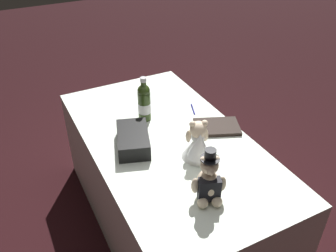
{
  "coord_description": "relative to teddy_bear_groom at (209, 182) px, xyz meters",
  "views": [
    {
      "loc": [
        1.58,
        -0.8,
        2.0
      ],
      "look_at": [
        0.0,
        0.0,
        0.8
      ],
      "focal_mm": 38.42,
      "sensor_mm": 36.0,
      "label": 1
    }
  ],
  "objects": [
    {
      "name": "ground_plane",
      "position": [
        -0.53,
        0.05,
        -0.81
      ],
      "size": [
        12.0,
        12.0,
        0.0
      ],
      "primitive_type": "plane",
      "color": "black"
    },
    {
      "name": "reception_table",
      "position": [
        -0.53,
        0.05,
        -0.46
      ],
      "size": [
        1.7,
        0.92,
        0.7
      ],
      "primitive_type": "cube",
      "color": "white",
      "rests_on": "ground_plane"
    },
    {
      "name": "teddy_bear_groom",
      "position": [
        0.0,
        0.0,
        0.0
      ],
      "size": [
        0.16,
        0.16,
        0.29
      ],
      "color": "beige",
      "rests_on": "reception_table"
    },
    {
      "name": "teddy_bear_bride",
      "position": [
        -0.29,
        0.12,
        -0.0
      ],
      "size": [
        0.23,
        0.2,
        0.24
      ],
      "color": "white",
      "rests_on": "reception_table"
    },
    {
      "name": "champagne_bottle",
      "position": [
        -0.8,
        0.02,
        0.02
      ],
      "size": [
        0.08,
        0.08,
        0.3
      ],
      "color": "#2A3E15",
      "rests_on": "reception_table"
    },
    {
      "name": "signing_pen",
      "position": [
        -0.77,
        0.36,
        -0.1
      ],
      "size": [
        0.14,
        0.06,
        0.01
      ],
      "color": "navy",
      "rests_on": "reception_table"
    },
    {
      "name": "gift_case_black",
      "position": [
        -0.56,
        -0.16,
        -0.06
      ],
      "size": [
        0.35,
        0.27,
        0.1
      ],
      "color": "black",
      "rests_on": "reception_table"
    },
    {
      "name": "guestbook",
      "position": [
        -0.49,
        0.38,
        -0.1
      ],
      "size": [
        0.29,
        0.33,
        0.02
      ],
      "primitive_type": "cube",
      "rotation": [
        0.0,
        0.0,
        -0.4
      ],
      "color": "black",
      "rests_on": "reception_table"
    }
  ]
}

